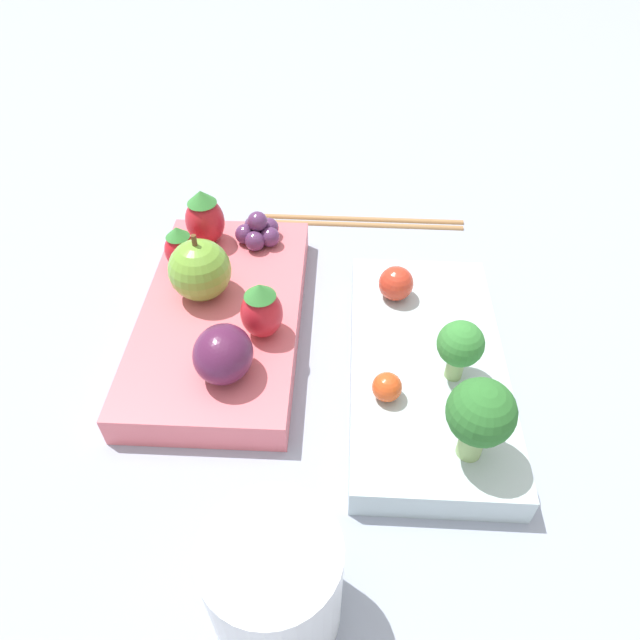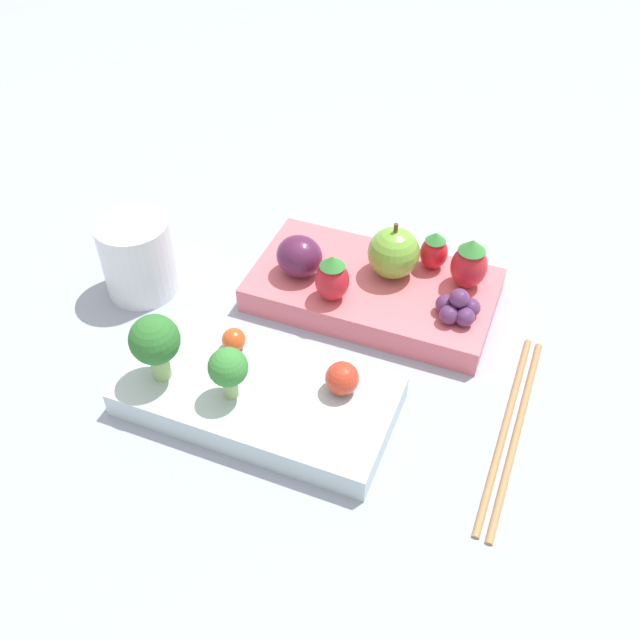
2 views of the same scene
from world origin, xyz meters
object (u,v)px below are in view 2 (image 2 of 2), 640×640
grape_cluster (458,307)px  chopsticks_pair (510,430)px  strawberry_2 (434,251)px  drinking_cup (138,257)px  cherry_tomato_1 (234,340)px  bento_box_fruit (373,290)px  apple (394,253)px  cherry_tomato_0 (342,378)px  strawberry_0 (469,264)px  broccoli_floret_1 (155,342)px  strawberry_1 (332,278)px  bento_box_savoury (259,396)px  broccoli_floret_0 (228,369)px  plum (299,256)px

grape_cluster → chopsticks_pair: 0.12m
strawberry_2 → grape_cluster: size_ratio=1.00×
grape_cluster → drinking_cup: drinking_cup is taller
cherry_tomato_1 → bento_box_fruit: bearing=-114.7°
bento_box_fruit → apple: 0.04m
chopsticks_pair → cherry_tomato_1: bearing=12.2°
bento_box_fruit → grape_cluster: (-0.09, 0.01, 0.02)m
cherry_tomato_1 → cherry_tomato_0: bearing=-177.6°
grape_cluster → apple: bearing=-18.3°
apple → strawberry_0: bearing=-163.8°
grape_cluster → bento_box_fruit: bearing=-5.1°
bento_box_fruit → broccoli_floret_1: bearing=63.3°
broccoli_floret_1 → chopsticks_pair: 0.29m
cherry_tomato_0 → strawberry_0: bearing=-103.1°
strawberry_1 → bento_box_savoury: bearing=89.8°
bento_box_savoury → chopsticks_pair: bento_box_savoury is taller
broccoli_floret_1 → drinking_cup: 0.14m
cherry_tomato_0 → strawberry_1: strawberry_1 is taller
strawberry_0 → chopsticks_pair: size_ratio=0.24×
bento_box_savoury → cherry_tomato_1: (0.04, -0.03, 0.02)m
broccoli_floret_1 → strawberry_2: broccoli_floret_1 is taller
grape_cluster → drinking_cup: 0.30m
apple → chopsticks_pair: (-0.16, 0.10, -0.05)m
cherry_tomato_0 → chopsticks_pair: cherry_tomato_0 is taller
bento_box_savoury → broccoli_floret_0: (0.01, 0.02, 0.04)m
bento_box_fruit → cherry_tomato_0: size_ratio=8.85×
cherry_tomato_1 → chopsticks_pair: cherry_tomato_1 is taller
broccoli_floret_1 → cherry_tomato_1: bearing=-121.3°
strawberry_1 → drinking_cup: drinking_cup is taller
broccoli_floret_0 → cherry_tomato_1: 0.06m
bento_box_savoury → drinking_cup: 0.19m
cherry_tomato_0 → strawberry_1: 0.11m
drinking_cup → strawberry_0: bearing=-154.7°
plum → broccoli_floret_0: bearing=100.8°
cherry_tomato_1 → strawberry_1: (-0.04, -0.10, 0.01)m
grape_cluster → drinking_cup: (0.29, 0.09, 0.00)m
bento_box_fruit → bento_box_savoury: bearing=82.2°
plum → drinking_cup: drinking_cup is taller
plum → grape_cluster: 0.15m
strawberry_2 → strawberry_0: bearing=167.2°
apple → strawberry_1: (0.03, 0.06, -0.00)m
drinking_cup → grape_cluster: bearing=-163.0°
apple → strawberry_1: 0.07m
broccoli_floret_1 → strawberry_0: 0.29m
broccoli_floret_1 → strawberry_0: broccoli_floret_1 is taller
strawberry_1 → strawberry_2: 0.11m
broccoli_floret_0 → plum: bearing=-79.2°
bento_box_fruit → broccoli_floret_0: bearing=78.8°
drinking_cup → chopsticks_pair: bearing=-178.7°
bento_box_savoury → strawberry_1: (-0.00, -0.12, 0.04)m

